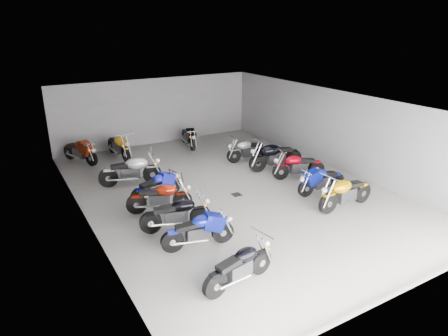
{
  "coord_description": "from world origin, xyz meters",
  "views": [
    {
      "loc": [
        -6.9,
        -11.4,
        5.76
      ],
      "look_at": [
        -0.38,
        -0.26,
        1.0
      ],
      "focal_mm": 32.0,
      "sensor_mm": 36.0,
      "label": 1
    }
  ],
  "objects_px": {
    "motorcycle_right_c": "(321,180)",
    "motorcycle_back_a": "(80,151)",
    "motorcycle_left_f": "(131,171)",
    "motorcycle_right_b": "(345,193)",
    "drain_grate": "(237,195)",
    "motorcycle_left_e": "(157,187)",
    "motorcycle_right_e": "(275,156)",
    "motorcycle_right_d": "(298,166)",
    "motorcycle_right_f": "(248,150)",
    "motorcycle_back_d": "(189,137)",
    "motorcycle_left_c": "(177,214)",
    "motorcycle_back_b": "(119,146)",
    "motorcycle_left_d": "(160,197)",
    "motorcycle_left_b": "(199,231)",
    "motorcycle_left_a": "(240,266)"
  },
  "relations": [
    {
      "from": "motorcycle_right_c",
      "to": "motorcycle_back_a",
      "type": "xyz_separation_m",
      "value": [
        -6.65,
        7.68,
        0.03
      ]
    },
    {
      "from": "motorcycle_left_f",
      "to": "motorcycle_right_b",
      "type": "bearing_deg",
      "value": 60.36
    },
    {
      "from": "drain_grate",
      "to": "motorcycle_left_e",
      "type": "bearing_deg",
      "value": 157.21
    },
    {
      "from": "motorcycle_left_f",
      "to": "motorcycle_right_b",
      "type": "xyz_separation_m",
      "value": [
        5.37,
        -5.44,
        -0.01
      ]
    },
    {
      "from": "drain_grate",
      "to": "motorcycle_right_e",
      "type": "bearing_deg",
      "value": 27.17
    },
    {
      "from": "motorcycle_right_d",
      "to": "motorcycle_right_f",
      "type": "relative_size",
      "value": 0.99
    },
    {
      "from": "motorcycle_left_e",
      "to": "motorcycle_back_d",
      "type": "distance_m",
      "value": 6.14
    },
    {
      "from": "motorcycle_back_a",
      "to": "motorcycle_left_c",
      "type": "bearing_deg",
      "value": 73.82
    },
    {
      "from": "motorcycle_back_a",
      "to": "motorcycle_back_b",
      "type": "height_order",
      "value": "motorcycle_back_b"
    },
    {
      "from": "motorcycle_right_c",
      "to": "motorcycle_right_d",
      "type": "distance_m",
      "value": 1.54
    },
    {
      "from": "motorcycle_left_d",
      "to": "motorcycle_left_f",
      "type": "relative_size",
      "value": 0.89
    },
    {
      "from": "drain_grate",
      "to": "motorcycle_left_c",
      "type": "xyz_separation_m",
      "value": [
        -2.83,
        -1.23,
        0.5
      ]
    },
    {
      "from": "drain_grate",
      "to": "motorcycle_right_c",
      "type": "bearing_deg",
      "value": -27.17
    },
    {
      "from": "motorcycle_left_e",
      "to": "motorcycle_back_d",
      "type": "relative_size",
      "value": 0.93
    },
    {
      "from": "motorcycle_back_b",
      "to": "motorcycle_left_b",
      "type": "bearing_deg",
      "value": 81.78
    },
    {
      "from": "motorcycle_left_b",
      "to": "motorcycle_right_f",
      "type": "xyz_separation_m",
      "value": [
        5.09,
        5.26,
        0.01
      ]
    },
    {
      "from": "motorcycle_left_c",
      "to": "motorcycle_right_c",
      "type": "xyz_separation_m",
      "value": [
        5.49,
        -0.14,
        -0.03
      ]
    },
    {
      "from": "motorcycle_left_d",
      "to": "motorcycle_back_d",
      "type": "xyz_separation_m",
      "value": [
        3.85,
        5.95,
        -0.0
      ]
    },
    {
      "from": "motorcycle_right_c",
      "to": "motorcycle_left_a",
      "type": "bearing_deg",
      "value": 121.58
    },
    {
      "from": "motorcycle_left_e",
      "to": "motorcycle_right_e",
      "type": "relative_size",
      "value": 0.8
    },
    {
      "from": "motorcycle_back_d",
      "to": "motorcycle_back_b",
      "type": "bearing_deg",
      "value": 8.43
    },
    {
      "from": "motorcycle_left_f",
      "to": "motorcycle_back_b",
      "type": "bearing_deg",
      "value": -173.34
    },
    {
      "from": "motorcycle_left_b",
      "to": "motorcycle_back_d",
      "type": "relative_size",
      "value": 0.98
    },
    {
      "from": "motorcycle_left_f",
      "to": "motorcycle_right_e",
      "type": "bearing_deg",
      "value": 92.06
    },
    {
      "from": "drain_grate",
      "to": "motorcycle_left_b",
      "type": "xyz_separation_m",
      "value": [
        -2.71,
        -2.41,
        0.48
      ]
    },
    {
      "from": "motorcycle_right_f",
      "to": "motorcycle_left_e",
      "type": "bearing_deg",
      "value": 117.15
    },
    {
      "from": "motorcycle_left_e",
      "to": "motorcycle_back_b",
      "type": "height_order",
      "value": "motorcycle_back_b"
    },
    {
      "from": "motorcycle_right_b",
      "to": "motorcycle_left_f",
      "type": "bearing_deg",
      "value": 43.25
    },
    {
      "from": "motorcycle_left_c",
      "to": "motorcycle_back_d",
      "type": "distance_m",
      "value": 8.25
    },
    {
      "from": "motorcycle_left_c",
      "to": "motorcycle_left_e",
      "type": "bearing_deg",
      "value": -172.45
    },
    {
      "from": "motorcycle_left_d",
      "to": "motorcycle_right_f",
      "type": "distance_m",
      "value": 5.87
    },
    {
      "from": "motorcycle_right_d",
      "to": "motorcycle_right_f",
      "type": "height_order",
      "value": "motorcycle_right_d"
    },
    {
      "from": "motorcycle_left_a",
      "to": "motorcycle_right_b",
      "type": "distance_m",
      "value": 5.4
    },
    {
      "from": "drain_grate",
      "to": "motorcycle_back_b",
      "type": "distance_m",
      "value": 6.61
    },
    {
      "from": "motorcycle_left_f",
      "to": "motorcycle_right_c",
      "type": "height_order",
      "value": "motorcycle_left_f"
    },
    {
      "from": "motorcycle_left_c",
      "to": "motorcycle_right_b",
      "type": "height_order",
      "value": "motorcycle_right_b"
    },
    {
      "from": "motorcycle_left_a",
      "to": "motorcycle_right_e",
      "type": "distance_m",
      "value": 7.89
    },
    {
      "from": "motorcycle_right_f",
      "to": "motorcycle_back_d",
      "type": "distance_m",
      "value": 3.47
    },
    {
      "from": "motorcycle_left_d",
      "to": "motorcycle_left_f",
      "type": "xyz_separation_m",
      "value": [
        -0.08,
        2.67,
        0.05
      ]
    },
    {
      "from": "motorcycle_left_a",
      "to": "motorcycle_right_d",
      "type": "distance_m",
      "value": 7.16
    },
    {
      "from": "motorcycle_left_f",
      "to": "motorcycle_back_a",
      "type": "distance_m",
      "value": 3.7
    },
    {
      "from": "motorcycle_back_d",
      "to": "motorcycle_left_e",
      "type": "bearing_deg",
      "value": 64.44
    },
    {
      "from": "motorcycle_back_a",
      "to": "motorcycle_back_d",
      "type": "distance_m",
      "value": 5.04
    },
    {
      "from": "motorcycle_left_e",
      "to": "motorcycle_right_b",
      "type": "relative_size",
      "value": 0.85
    },
    {
      "from": "motorcycle_left_a",
      "to": "motorcycle_left_b",
      "type": "relative_size",
      "value": 0.99
    },
    {
      "from": "motorcycle_left_d",
      "to": "motorcycle_back_b",
      "type": "height_order",
      "value": "motorcycle_back_b"
    },
    {
      "from": "motorcycle_left_a",
      "to": "motorcycle_right_e",
      "type": "relative_size",
      "value": 0.84
    },
    {
      "from": "motorcycle_right_d",
      "to": "motorcycle_right_f",
      "type": "bearing_deg",
      "value": 28.93
    },
    {
      "from": "motorcycle_left_c",
      "to": "motorcycle_right_d",
      "type": "relative_size",
      "value": 1.01
    },
    {
      "from": "motorcycle_left_d",
      "to": "motorcycle_right_f",
      "type": "xyz_separation_m",
      "value": [
        5.19,
        2.75,
        -0.01
      ]
    }
  ]
}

